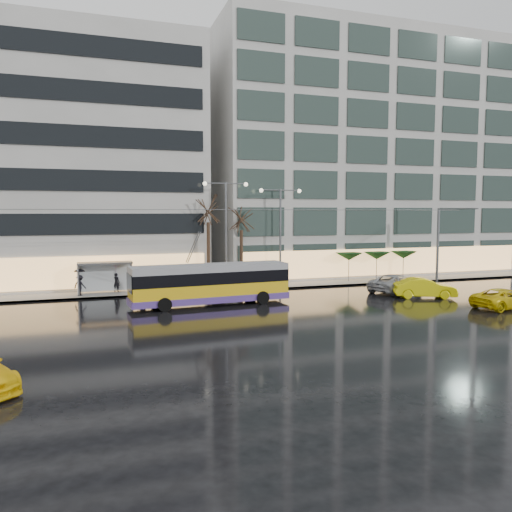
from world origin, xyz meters
name	(u,v)px	position (x,y,z in m)	size (l,w,h in m)	color
ground	(239,314)	(0.00, 0.00, 0.00)	(140.00, 140.00, 0.00)	black
sidewalk	(217,283)	(2.00, 14.00, 0.07)	(80.00, 10.00, 0.15)	gray
kerb	(232,291)	(2.00, 9.05, 0.07)	(80.00, 0.10, 0.15)	slate
building_left	(6,161)	(-16.00, 19.00, 11.15)	(34.00, 14.00, 22.00)	#9C9A95
building_right	(355,157)	(19.00, 19.00, 12.65)	(32.00, 14.00, 25.00)	#9C9A95
trolleybus	(210,285)	(-1.01, 3.86, 1.42)	(11.50, 4.67, 5.26)	gold
catenary	(223,242)	(1.00, 7.94, 4.25)	(42.24, 5.12, 7.00)	#595B60
bus_shelter	(100,271)	(-8.38, 10.69, 1.96)	(4.20, 1.60, 2.51)	#595B60
street_lamp_near	(226,219)	(2.00, 10.80, 5.99)	(3.96, 0.36, 9.03)	#595B60
street_lamp_far	(280,222)	(7.00, 10.80, 5.71)	(3.96, 0.36, 8.53)	#595B60
tree_a	(208,207)	(0.50, 11.00, 7.09)	(3.20, 3.20, 8.40)	black
tree_b	(241,215)	(3.50, 11.20, 6.40)	(3.20, 3.20, 7.70)	black
parasol_a	(349,257)	(14.00, 11.00, 2.45)	(2.50, 2.50, 2.65)	#595B60
parasol_b	(377,256)	(17.00, 11.00, 2.45)	(2.50, 2.50, 2.65)	#595B60
parasol_c	(403,255)	(20.00, 11.00, 2.45)	(2.50, 2.50, 2.65)	#595B60
taxi_b	(424,288)	(15.38, 1.56, 0.77)	(1.64, 4.69, 1.55)	yellow
taxi_c	(505,298)	(17.99, -3.76, 0.68)	(2.27, 4.93, 1.37)	yellow
sedan_silver	(396,283)	(14.90, 4.63, 0.74)	(2.47, 5.35, 1.49)	#A5A5A9
pedestrian_a	(116,274)	(-7.15, 11.19, 1.63)	(1.27, 1.28, 2.19)	black
pedestrian_b	(142,284)	(-5.30, 9.40, 0.96)	(0.81, 0.64, 1.62)	black
pedestrian_c	(80,281)	(-9.92, 10.15, 1.26)	(1.19, 1.14, 2.11)	black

